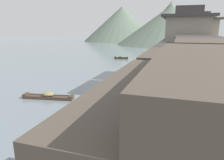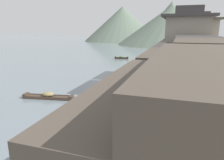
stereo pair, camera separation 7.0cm
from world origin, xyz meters
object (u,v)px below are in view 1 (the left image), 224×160
(boat_moored_third, at_px, (150,73))
(house_waterfront_end, at_px, (182,50))
(boat_moored_nearest, at_px, (76,126))
(mooring_post_dock_mid, at_px, (152,94))
(boat_midriver_drifting, at_px, (135,104))
(mooring_post_dock_far, at_px, (158,79))
(house_waterfront_tall, at_px, (194,75))
(boat_moored_far, at_px, (48,96))
(boat_midriver_upstream, at_px, (158,62))
(mooring_post_dock_near, at_px, (134,137))
(house_waterfront_second, at_px, (202,97))
(boat_moored_second, at_px, (121,58))
(boat_upstream_distant, at_px, (138,89))
(house_waterfront_far, at_px, (190,46))
(house_waterfront_narrow, at_px, (185,51))

(boat_moored_third, bearing_deg, house_waterfront_end, 31.58)
(boat_moored_nearest, xyz_separation_m, mooring_post_dock_mid, (5.11, 6.65, 1.05))
(boat_midriver_drifting, relative_size, mooring_post_dock_far, 4.39)
(boat_moored_third, xyz_separation_m, house_waterfront_tall, (5.70, -17.96, 3.81))
(boat_moored_third, bearing_deg, boat_moored_far, -118.50)
(mooring_post_dock_mid, bearing_deg, boat_midriver_upstream, 94.09)
(boat_midriver_drifting, relative_size, mooring_post_dock_near, 4.71)
(boat_moored_far, xyz_separation_m, house_waterfront_tall, (14.79, -1.21, 3.68))
(house_waterfront_second, bearing_deg, house_waterfront_tall, 91.11)
(boat_midriver_upstream, height_order, house_waterfront_second, house_waterfront_second)
(house_waterfront_second, bearing_deg, boat_midriver_drifting, 124.79)
(mooring_post_dock_near, relative_size, mooring_post_dock_far, 0.93)
(boat_moored_second, xyz_separation_m, boat_moored_third, (9.46, -15.90, -0.16))
(boat_midriver_upstream, bearing_deg, boat_moored_nearest, -95.43)
(boat_moored_second, relative_size, boat_moored_third, 0.72)
(boat_midriver_drifting, distance_m, boat_midriver_upstream, 27.37)
(boat_moored_nearest, height_order, mooring_post_dock_near, mooring_post_dock_near)
(house_waterfront_tall, height_order, mooring_post_dock_near, house_waterfront_tall)
(boat_upstream_distant, relative_size, house_waterfront_far, 0.66)
(boat_moored_second, distance_m, house_waterfront_narrow, 31.11)
(boat_moored_far, height_order, house_waterfront_far, house_waterfront_far)
(boat_moored_nearest, distance_m, mooring_post_dock_mid, 8.45)
(boat_midriver_drifting, distance_m, mooring_post_dock_mid, 2.02)
(boat_moored_far, height_order, house_waterfront_second, house_waterfront_second)
(boat_midriver_upstream, bearing_deg, mooring_post_dock_far, -84.67)
(boat_moored_third, distance_m, house_waterfront_narrow, 13.28)
(boat_midriver_drifting, distance_m, house_waterfront_far, 14.25)
(boat_midriver_drifting, relative_size, mooring_post_dock_mid, 6.22)
(boat_moored_far, xyz_separation_m, mooring_post_dock_near, (11.32, -7.83, 1.13))
(house_waterfront_narrow, bearing_deg, mooring_post_dock_near, -101.94)
(boat_moored_nearest, distance_m, boat_midriver_upstream, 33.68)
(boat_moored_far, bearing_deg, boat_upstream_distant, 35.37)
(house_waterfront_tall, bearing_deg, boat_moored_third, 107.60)
(boat_midriver_drifting, xyz_separation_m, house_waterfront_narrow, (4.45, 4.86, 5.05))
(boat_moored_third, distance_m, boat_moored_far, 19.05)
(boat_moored_nearest, distance_m, boat_moored_second, 38.65)
(boat_midriver_drifting, distance_m, house_waterfront_second, 9.84)
(house_waterfront_far, height_order, mooring_post_dock_far, house_waterfront_far)
(house_waterfront_second, relative_size, house_waterfront_narrow, 0.77)
(house_waterfront_second, distance_m, house_waterfront_narrow, 12.42)
(boat_moored_second, xyz_separation_m, boat_upstream_distant, (9.25, -26.33, -0.10))
(house_waterfront_narrow, bearing_deg, boat_upstream_distant, 172.10)
(boat_moored_nearest, xyz_separation_m, house_waterfront_end, (8.01, 25.34, 3.69))
(boat_midriver_drifting, relative_size, house_waterfront_second, 0.65)
(mooring_post_dock_near, distance_m, mooring_post_dock_far, 15.30)
(boat_moored_nearest, xyz_separation_m, mooring_post_dock_far, (5.11, 12.91, 1.19))
(mooring_post_dock_near, bearing_deg, house_waterfront_tall, 62.36)
(boat_moored_far, height_order, mooring_post_dock_mid, mooring_post_dock_mid)
(boat_midriver_drifting, bearing_deg, boat_midriver_upstream, 90.64)
(boat_midriver_upstream, height_order, mooring_post_dock_near, mooring_post_dock_near)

